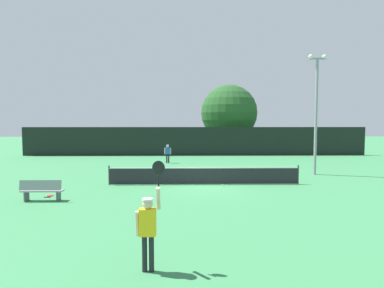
# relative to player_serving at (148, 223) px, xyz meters

# --- Properties ---
(ground_plane) EXTENTS (120.00, 120.00, 0.00)m
(ground_plane) POSITION_rel_player_serving_xyz_m (1.90, 10.47, -1.14)
(ground_plane) COLOR #387F4C
(tennis_net) EXTENTS (10.61, 0.08, 1.07)m
(tennis_net) POSITION_rel_player_serving_xyz_m (1.90, 10.47, -0.63)
(tennis_net) COLOR #232328
(tennis_net) RESTS_ON ground
(perimeter_fence) EXTENTS (35.72, 0.12, 2.96)m
(perimeter_fence) POSITION_rel_player_serving_xyz_m (1.90, 26.28, 0.34)
(perimeter_fence) COLOR black
(perimeter_fence) RESTS_ON ground
(player_serving) EXTENTS (0.67, 0.40, 2.57)m
(player_serving) POSITION_rel_player_serving_xyz_m (0.00, 0.00, 0.00)
(player_serving) COLOR yellow
(player_serving) RESTS_ON ground
(player_receiving) EXTENTS (0.57, 0.23, 1.54)m
(player_receiving) POSITION_rel_player_serving_xyz_m (-0.65, 20.00, -0.21)
(player_receiving) COLOR blue
(player_receiving) RESTS_ON ground
(tennis_ball) EXTENTS (0.07, 0.07, 0.07)m
(tennis_ball) POSITION_rel_player_serving_xyz_m (2.87, 10.17, -1.11)
(tennis_ball) COLOR #CCE033
(tennis_ball) RESTS_ON ground
(spare_racket) EXTENTS (0.28, 0.52, 0.04)m
(spare_racket) POSITION_rel_player_serving_xyz_m (-5.50, 7.76, -1.12)
(spare_racket) COLOR black
(spare_racket) RESTS_ON ground
(courtside_bench) EXTENTS (1.80, 0.44, 0.95)m
(courtside_bench) POSITION_rel_player_serving_xyz_m (-5.44, 6.79, -0.66)
(courtside_bench) COLOR gray
(courtside_bench) RESTS_ON ground
(light_pole) EXTENTS (1.18, 0.28, 7.84)m
(light_pole) POSITION_rel_player_serving_xyz_m (9.43, 13.75, 3.34)
(light_pole) COLOR gray
(light_pole) RESTS_ON ground
(large_tree) EXTENTS (6.59, 6.59, 7.87)m
(large_tree) POSITION_rel_player_serving_xyz_m (6.01, 30.81, 3.42)
(large_tree) COLOR brown
(large_tree) RESTS_ON ground
(parked_car_near) EXTENTS (2.43, 4.41, 1.69)m
(parked_car_near) POSITION_rel_player_serving_xyz_m (12.12, 31.41, -0.36)
(parked_car_near) COLOR black
(parked_car_near) RESTS_ON ground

